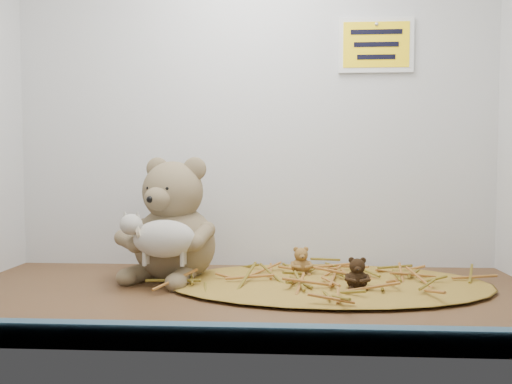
# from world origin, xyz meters

# --- Properties ---
(alcove_shell) EXTENTS (1.20, 0.60, 0.90)m
(alcove_shell) POSITION_xyz_m (0.00, 0.09, 0.45)
(alcove_shell) COLOR #432617
(alcove_shell) RESTS_ON ground
(front_rail) EXTENTS (1.19, 0.02, 0.04)m
(front_rail) POSITION_xyz_m (0.00, -0.29, 0.02)
(front_rail) COLOR #37576A
(front_rail) RESTS_ON shelf_floor
(straw_bed) EXTENTS (0.69, 0.40, 0.01)m
(straw_bed) POSITION_xyz_m (0.17, 0.09, 0.01)
(straw_bed) COLOR brown
(straw_bed) RESTS_ON shelf_floor
(main_teddy) EXTENTS (0.29, 0.30, 0.27)m
(main_teddy) POSITION_xyz_m (-0.17, 0.14, 0.14)
(main_teddy) COLOR #847251
(main_teddy) RESTS_ON shelf_floor
(toy_lamb) EXTENTS (0.17, 0.10, 0.11)m
(toy_lamb) POSITION_xyz_m (-0.17, 0.04, 0.10)
(toy_lamb) COLOR #B0AD9E
(toy_lamb) RESTS_ON main_teddy
(mini_teddy_tan) EXTENTS (0.06, 0.06, 0.06)m
(mini_teddy_tan) POSITION_xyz_m (0.11, 0.15, 0.04)
(mini_teddy_tan) COLOR olive
(mini_teddy_tan) RESTS_ON straw_bed
(mini_teddy_brown) EXTENTS (0.05, 0.06, 0.06)m
(mini_teddy_brown) POSITION_xyz_m (0.22, 0.03, 0.04)
(mini_teddy_brown) COLOR black
(mini_teddy_brown) RESTS_ON straw_bed
(wall_sign) EXTENTS (0.16, 0.01, 0.11)m
(wall_sign) POSITION_xyz_m (0.30, 0.29, 0.55)
(wall_sign) COLOR yellow
(wall_sign) RESTS_ON back_wall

